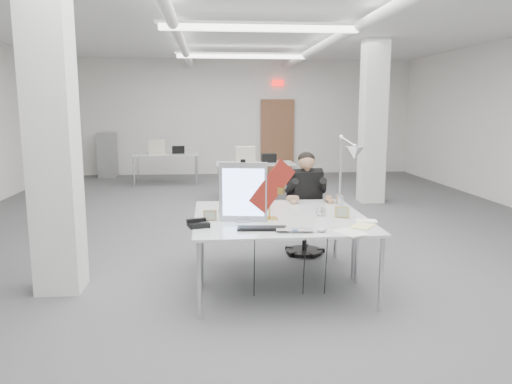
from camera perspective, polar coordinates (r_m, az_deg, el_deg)
The scene contains 23 objects.
room_shell at distance 7.37m, azimuth 0.65°, elevation 8.12°, with size 10.04×14.04×3.24m.
desk_main at distance 4.89m, azimuth 3.43°, elevation -4.03°, with size 1.80×0.90×0.03m, color silver.
desk_second at distance 5.76m, azimuth 2.07°, elevation -1.90°, with size 1.80×0.90×0.03m, color silver.
bg_desk_a at distance 10.30m, azimuth -0.12°, elevation 3.28°, with size 1.60×0.80×0.03m, color silver.
bg_desk_b at distance 12.49m, azimuth -10.25°, elevation 4.26°, with size 1.60×0.80×0.03m, color silver.
filing_cabinet at distance 14.18m, azimuth -16.62°, elevation 4.07°, with size 0.45×0.55×1.20m, color gray.
office_chair at distance 6.49m, azimuth 5.61°, elevation -2.33°, with size 0.54×0.54×1.10m, color black, non-canonical shape.
seated_person at distance 6.38m, azimuth 5.75°, elevation 0.64°, with size 0.46×0.57×0.86m, color black, non-canonical shape.
monitor at distance 5.03m, azimuth -1.48°, elevation 0.01°, with size 0.48×0.05×0.60m, color #ABABB0.
pennant at distance 5.01m, azimuth 1.88°, elevation 0.67°, with size 0.53×0.01×0.22m, color maroon.
keyboard at distance 4.73m, azimuth 0.69°, elevation -4.18°, with size 0.47×0.16×0.02m, color black.
laptop at distance 4.62m, azimuth 4.50°, elevation -4.54°, with size 0.35×0.22×0.03m, color #A7A8AC.
mouse at distance 4.68m, azimuth 7.53°, elevation -4.34°, with size 0.10×0.06×0.04m, color #ACACB0.
bankers_lamp at distance 5.14m, azimuth 1.54°, elevation -1.21°, with size 0.31×0.12×0.35m, color gold, non-canonical shape.
desk_phone at distance 4.87m, azimuth -6.60°, elevation -3.69°, with size 0.20×0.18×0.05m, color black.
picture_frame_left at distance 5.12m, azimuth -5.29°, elevation -2.67°, with size 0.14×0.01×0.11m, color #AB7A4A.
picture_frame_right at distance 5.30m, azimuth 9.81°, elevation -2.29°, with size 0.15×0.01×0.12m, color tan.
desk_clock at distance 5.35m, azimuth 7.42°, elevation -2.21°, with size 0.11×0.11×0.03m, color #AAAAAE.
paper_stack_a at distance 4.70m, azimuth 10.71°, elevation -4.55°, with size 0.21×0.30×0.01m, color white.
paper_stack_b at distance 4.96m, azimuth 12.07°, elevation -3.84°, with size 0.18×0.25×0.01m, color #FFF898.
paper_stack_c at distance 5.20m, azimuth 12.52°, elevation -3.23°, with size 0.21×0.14×0.01m, color white.
beige_monitor at distance 5.68m, azimuth -0.66°, elevation -0.22°, with size 0.35×0.33×0.33m, color beige.
architect_lamp at distance 5.66m, azimuth 10.28°, elevation 2.57°, with size 0.24×0.71×0.92m, color silver, non-canonical shape.
Camera 1 is at (-0.73, -7.19, 1.91)m, focal length 35.00 mm.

